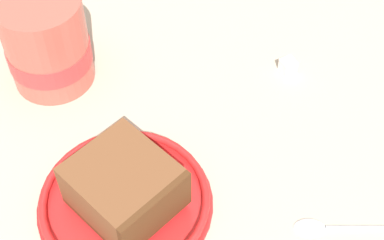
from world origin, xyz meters
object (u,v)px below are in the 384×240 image
cake_slice (124,187)px  tea_mug (46,42)px  small_plate (125,201)px  sugar_cube (288,66)px  teaspoon (330,226)px

cake_slice → tea_mug: size_ratio=0.82×
cake_slice → small_plate: bearing=6.7°
sugar_cube → small_plate: bearing=96.7°
cake_slice → teaspoon: cake_slice is taller
tea_mug → teaspoon: 34.56cm
small_plate → cake_slice: size_ratio=1.69×
tea_mug → cake_slice: bearing=169.9°
small_plate → tea_mug: 19.78cm
small_plate → tea_mug: tea_mug is taller
sugar_cube → tea_mug: bearing=52.5°
sugar_cube → cake_slice: bearing=97.3°
tea_mug → sugar_cube: (-16.11, -20.96, -4.37)cm
cake_slice → sugar_cube: size_ratio=6.22×
cake_slice → teaspoon: (-13.58, -13.19, -3.07)cm
cake_slice → teaspoon: size_ratio=1.00×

